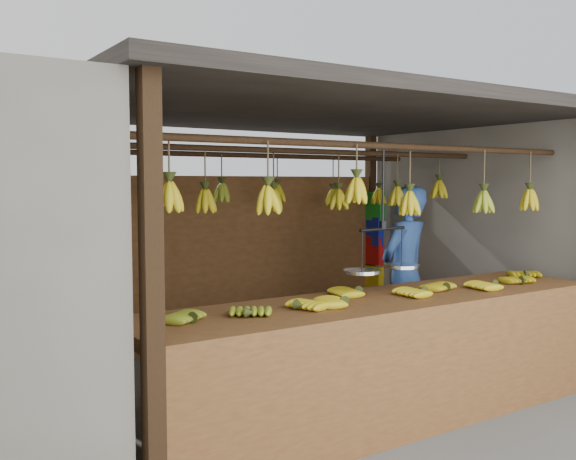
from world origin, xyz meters
TOP-DOWN VIEW (x-y plane):
  - ground at (0.00, 0.00)m, footprint 80.00×80.00m
  - stall at (0.00, 0.33)m, footprint 4.30×3.30m
  - neighbor_right at (3.60, 0.00)m, footprint 3.00×3.00m
  - counter at (-0.10, -1.24)m, footprint 3.82×0.87m
  - hanging_bananas at (0.01, 0.00)m, footprint 3.55×2.24m
  - balance_scale at (-0.01, -1.00)m, footprint 0.71×0.33m
  - vendor at (1.15, -0.01)m, footprint 0.71×0.56m
  - bag_bundles at (1.94, 1.35)m, footprint 0.08×0.26m

SIDE VIEW (x-z plane):
  - ground at x=0.00m, z-range 0.00..0.00m
  - counter at x=-0.10m, z-range 0.24..1.20m
  - vendor at x=1.15m, z-range 0.00..1.70m
  - bag_bundles at x=1.94m, z-range 0.39..1.63m
  - balance_scale at x=-0.01m, z-range 0.68..1.61m
  - neighbor_right at x=3.60m, z-range 0.00..2.30m
  - hanging_bananas at x=0.01m, z-range 1.42..1.80m
  - stall at x=0.00m, z-range 0.77..3.17m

